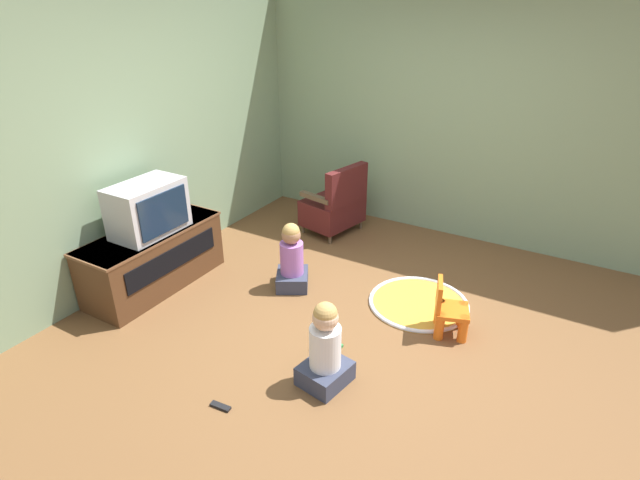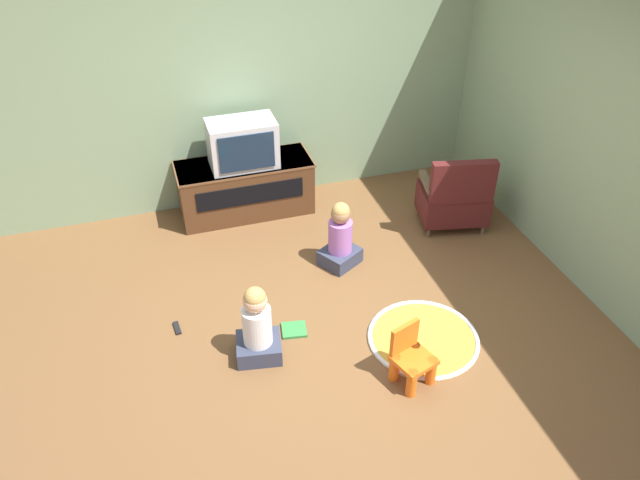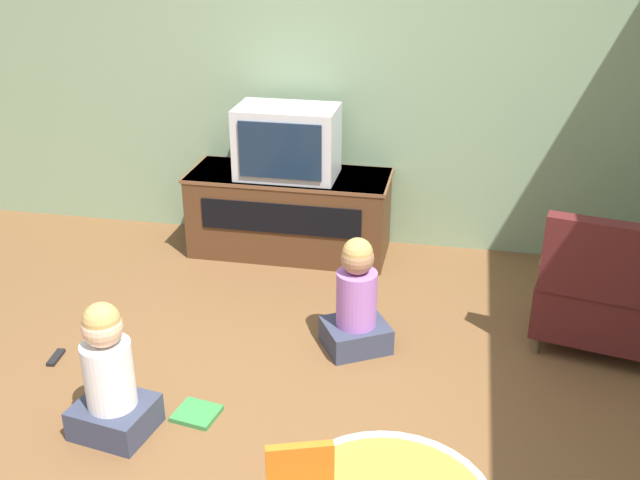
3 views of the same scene
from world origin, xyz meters
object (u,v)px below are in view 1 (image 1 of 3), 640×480
at_px(book, 327,347).
at_px(yellow_kid_chair, 449,313).
at_px(tv_cabinet, 154,258).
at_px(remote_control, 220,406).
at_px(child_watching_center, 292,260).
at_px(black_armchair, 335,206).
at_px(television, 148,208).
at_px(child_watching_left, 325,349).

bearing_deg(book, yellow_kid_chair, 142.11).
distance_m(tv_cabinet, remote_control, 1.86).
distance_m(tv_cabinet, book, 1.92).
bearing_deg(tv_cabinet, book, -90.46).
xyz_separation_m(child_watching_center, remote_control, (-1.57, -0.44, -0.28)).
height_order(black_armchair, child_watching_center, black_armchair).
height_order(television, child_watching_left, television).
bearing_deg(black_armchair, remote_control, 25.78).
bearing_deg(child_watching_center, black_armchair, -19.45).
bearing_deg(tv_cabinet, yellow_kid_chair, -75.61).
distance_m(book, remote_control, 0.97).
xyz_separation_m(tv_cabinet, black_armchair, (1.93, -0.90, 0.03)).
bearing_deg(yellow_kid_chair, child_watching_left, 131.81).
xyz_separation_m(tv_cabinet, television, (0.00, -0.04, 0.51)).
height_order(child_watching_left, child_watching_center, child_watching_left).
bearing_deg(yellow_kid_chair, remote_control, 127.66).
xyz_separation_m(black_armchair, book, (-1.95, -1.00, -0.32)).
distance_m(tv_cabinet, television, 0.51).
bearing_deg(child_watching_left, book, 37.50).
bearing_deg(book, tv_cabinet, -80.98).
bearing_deg(yellow_kid_chair, child_watching_center, 72.64).
relative_size(television, yellow_kid_chair, 1.39).
bearing_deg(remote_control, child_watching_center, -79.35).
bearing_deg(child_watching_left, remote_control, 149.67).
xyz_separation_m(television, child_watching_left, (-0.35, -2.04, -0.52)).
relative_size(tv_cabinet, television, 2.08).
xyz_separation_m(child_watching_left, remote_control, (-0.58, 0.49, -0.28)).
bearing_deg(child_watching_left, black_armchair, 36.92).
xyz_separation_m(yellow_kid_chair, remote_control, (-1.61, 1.07, -0.18)).
bearing_deg(child_watching_center, yellow_kid_chair, -118.66).
xyz_separation_m(tv_cabinet, remote_control, (-0.93, -1.58, -0.29)).
relative_size(tv_cabinet, yellow_kid_chair, 2.88).
bearing_deg(remote_control, yellow_kid_chair, -128.57).
bearing_deg(tv_cabinet, remote_control, -120.49).
xyz_separation_m(television, yellow_kid_chair, (0.68, -2.62, -0.62)).
relative_size(yellow_kid_chair, child_watching_left, 0.70).
bearing_deg(tv_cabinet, black_armchair, -24.97).
relative_size(black_armchair, child_watching_center, 1.25).
relative_size(television, black_armchair, 0.80).
distance_m(television, remote_control, 1.97).
height_order(yellow_kid_chair, child_watching_left, child_watching_left).
height_order(television, child_watching_center, television).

